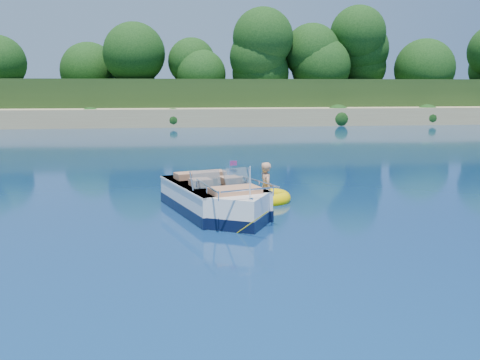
{
  "coord_description": "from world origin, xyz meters",
  "views": [
    {
      "loc": [
        0.38,
        -10.2,
        3.34
      ],
      "look_at": [
        2.22,
        3.87,
        0.85
      ],
      "focal_mm": 40.0,
      "sensor_mm": 36.0,
      "label": 1
    }
  ],
  "objects": [
    {
      "name": "ground",
      "position": [
        0.0,
        0.0,
        0.0
      ],
      "size": [
        160.0,
        160.0,
        0.0
      ],
      "primitive_type": "plane",
      "color": "#09183F",
      "rests_on": "ground"
    },
    {
      "name": "shoreline",
      "position": [
        0.0,
        63.77,
        0.98
      ],
      "size": [
        170.0,
        59.0,
        6.0
      ],
      "color": "#A1875D",
      "rests_on": "ground"
    },
    {
      "name": "treeline",
      "position": [
        0.04,
        41.01,
        5.55
      ],
      "size": [
        150.0,
        7.12,
        8.19
      ],
      "color": "black",
      "rests_on": "ground"
    },
    {
      "name": "motorboat",
      "position": [
        1.58,
        3.6,
        0.34
      ],
      "size": [
        2.83,
        5.12,
        1.76
      ],
      "rotation": [
        0.0,
        0.0,
        0.3
      ],
      "color": "white",
      "rests_on": "ground"
    },
    {
      "name": "tow_tube",
      "position": [
        3.11,
        5.01,
        0.1
      ],
      "size": [
        1.81,
        1.81,
        0.4
      ],
      "rotation": [
        0.0,
        0.0,
        0.22
      ],
      "color": "#FFD700",
      "rests_on": "ground"
    },
    {
      "name": "boy",
      "position": [
        3.13,
        5.05,
        0.0
      ],
      "size": [
        0.52,
        0.93,
        1.74
      ],
      "primitive_type": "imported",
      "rotation": [
        0.0,
        -0.17,
        1.72
      ],
      "color": "tan",
      "rests_on": "ground"
    }
  ]
}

